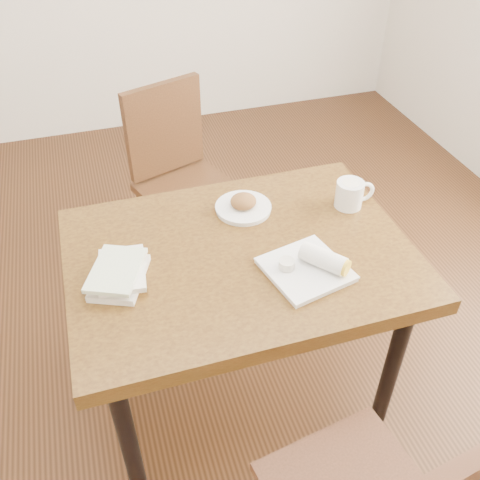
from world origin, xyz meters
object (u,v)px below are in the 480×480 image
object	(u,v)px
plate_scone	(243,205)
book_stack	(119,273)
table	(240,269)
plate_burrito	(311,266)
coffee_mug	(351,193)
chair_far	(179,171)

from	to	relation	value
plate_scone	book_stack	size ratio (longest dim) A/B	0.81
plate_scone	book_stack	xyz separation A→B (m)	(-0.49, -0.24, 0.01)
table	plate_scone	world-z (taller)	plate_scone
table	plate_burrito	bearing A→B (deg)	-41.13
coffee_mug	plate_scone	bearing A→B (deg)	166.98
chair_far	plate_burrito	world-z (taller)	chair_far
coffee_mug	plate_burrito	size ratio (longest dim) A/B	0.52
table	plate_burrito	size ratio (longest dim) A/B	3.97
book_stack	plate_scone	bearing A→B (deg)	26.21
book_stack	plate_burrito	bearing A→B (deg)	-13.81
table	chair_far	world-z (taller)	chair_far
chair_far	plate_burrito	bearing A→B (deg)	-77.79
chair_far	coffee_mug	bearing A→B (deg)	-55.70
table	plate_burrito	world-z (taller)	plate_burrito
chair_far	book_stack	distance (m)	1.00
plate_burrito	book_stack	size ratio (longest dim) A/B	1.13
plate_scone	plate_burrito	size ratio (longest dim) A/B	0.72
coffee_mug	book_stack	world-z (taller)	coffee_mug
coffee_mug	book_stack	distance (m)	0.90
plate_scone	book_stack	distance (m)	0.55
plate_scone	coffee_mug	bearing A→B (deg)	-13.02
table	book_stack	bearing A→B (deg)	-177.33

